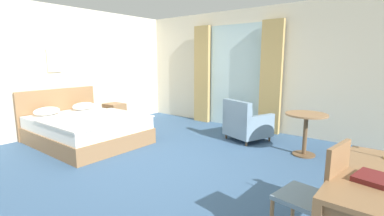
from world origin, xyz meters
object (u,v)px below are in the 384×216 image
Objects in this scene: nightstand at (115,114)px; round_cafe_table at (306,125)px; writing_desk at (377,186)px; armchair_by_window at (246,124)px; framed_picture at (54,61)px; bed at (85,128)px; desk_chair at (319,193)px; closed_book at (373,178)px.

nightstand is 4.54m from round_cafe_table.
writing_desk is 3.46m from armchair_by_window.
bed is at bearing -0.02° from framed_picture.
framed_picture is (-1.09, 0.00, 1.31)m from bed.
armchair_by_window is at bearing 40.95° from bed.
desk_chair is at bearing -6.50° from bed.
armchair_by_window is 1.96× the size of framed_picture.
armchair_by_window reaches higher than closed_book.
round_cafe_table is at bearing 27.95° from bed.
closed_book reaches higher than round_cafe_table.
writing_desk is (4.83, -0.36, 0.37)m from bed.
round_cafe_table is at bearing 126.00° from closed_book.
framed_picture reaches higher than round_cafe_table.
round_cafe_table is at bearing 22.19° from framed_picture.
round_cafe_table is at bearing -8.43° from armchair_by_window.
armchair_by_window is (-2.40, 2.47, -0.33)m from writing_desk.
armchair_by_window is at bearing 13.61° from nightstand.
round_cafe_table is 1.52× the size of framed_picture.
writing_desk is 5.22× the size of closed_book.
round_cafe_table is at bearing 117.47° from writing_desk.
framed_picture reaches higher than closed_book.
desk_chair reaches higher than round_cafe_table.
nightstand is at bearing 172.54° from closed_book.
armchair_by_window is (-2.02, 2.62, -0.21)m from desk_chair.
closed_book is (4.80, -0.52, 0.49)m from bed.
desk_chair is 3.31m from armchair_by_window.
nightstand is 1.88m from framed_picture.
desk_chair is at bearing -158.75° from writing_desk.
writing_desk is at bearing 21.25° from desk_chair.
bed is 8.18× the size of closed_book.
framed_picture is at bearing -174.56° from closed_book.
framed_picture is at bearing -100.24° from nightstand.
writing_desk is at bearing -62.53° from round_cafe_table.
armchair_by_window is at bearing 171.57° from round_cafe_table.
bed is 2.33× the size of armchair_by_window.
round_cafe_table is (-1.17, 2.45, -0.23)m from closed_book.
writing_desk is 2.58m from round_cafe_table.
framed_picture is (-0.24, -1.31, 1.33)m from nightstand.
closed_book is 5.98m from framed_picture.
desk_chair is 5.67m from framed_picture.
closed_book is at bearing -64.49° from round_cafe_table.
armchair_by_window is at bearing 142.60° from closed_book.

